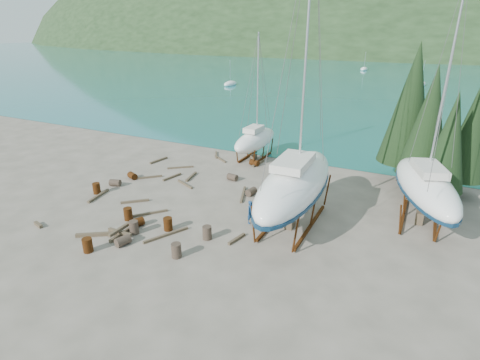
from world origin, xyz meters
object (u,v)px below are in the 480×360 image
at_px(large_sailboat_near, 295,183).
at_px(large_sailboat_far, 426,186).
at_px(worker, 251,212).
at_px(small_sailboat_shore, 255,140).

xyz_separation_m(large_sailboat_near, large_sailboat_far, (7.64, 4.43, -0.45)).
bearing_deg(large_sailboat_far, worker, -169.83).
bearing_deg(large_sailboat_near, worker, -157.48).
xyz_separation_m(large_sailboat_near, worker, (-2.61, -1.17, -2.20)).
height_order(small_sailboat_shore, worker, small_sailboat_shore).
relative_size(small_sailboat_shore, worker, 7.39).
relative_size(large_sailboat_far, worker, 9.63).
bearing_deg(large_sailboat_far, large_sailboat_near, -168.38).
bearing_deg(small_sailboat_shore, large_sailboat_near, -52.61).
relative_size(large_sailboat_near, small_sailboat_shore, 1.56).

